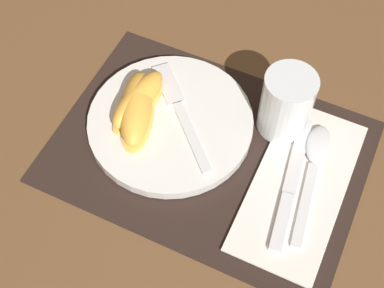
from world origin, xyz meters
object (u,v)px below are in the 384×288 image
at_px(spoon, 315,160).
at_px(citrus_wedge_1, 136,110).
at_px(plate, 171,122).
at_px(fork, 178,108).
at_px(citrus_wedge_0, 138,100).
at_px(juice_glass, 286,106).
at_px(knife, 291,184).

xyz_separation_m(spoon, citrus_wedge_1, (-0.25, -0.04, 0.02)).
xyz_separation_m(plate, citrus_wedge_1, (-0.05, -0.02, 0.02)).
xyz_separation_m(spoon, fork, (-0.20, -0.01, 0.01)).
distance_m(spoon, citrus_wedge_0, 0.26).
xyz_separation_m(fork, citrus_wedge_1, (-0.05, -0.04, 0.01)).
height_order(fork, citrus_wedge_1, citrus_wedge_1).
height_order(plate, citrus_wedge_1, citrus_wedge_1).
bearing_deg(citrus_wedge_1, plate, 19.76).
bearing_deg(spoon, plate, -172.10).
bearing_deg(citrus_wedge_1, fork, 38.29).
bearing_deg(plate, spoon, 7.90).
distance_m(plate, juice_glass, 0.16).
bearing_deg(fork, knife, -12.65).
height_order(knife, fork, fork).
relative_size(knife, fork, 1.35).
bearing_deg(citrus_wedge_0, fork, 21.88).
xyz_separation_m(knife, citrus_wedge_0, (-0.24, 0.02, 0.03)).
distance_m(juice_glass, spoon, 0.08).
height_order(fork, citrus_wedge_0, citrus_wedge_0).
bearing_deg(plate, fork, 83.17).
distance_m(fork, citrus_wedge_1, 0.06).
bearing_deg(juice_glass, citrus_wedge_0, -160.24).
relative_size(juice_glass, fork, 0.65).
distance_m(knife, spoon, 0.05).
bearing_deg(fork, juice_glass, 18.96).
relative_size(plate, citrus_wedge_1, 1.70).
relative_size(knife, spoon, 1.09).
relative_size(plate, spoon, 1.24).
height_order(spoon, citrus_wedge_1, citrus_wedge_1).
bearing_deg(juice_glass, fork, -161.04).
xyz_separation_m(fork, citrus_wedge_0, (-0.05, -0.02, 0.01)).
height_order(spoon, fork, fork).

